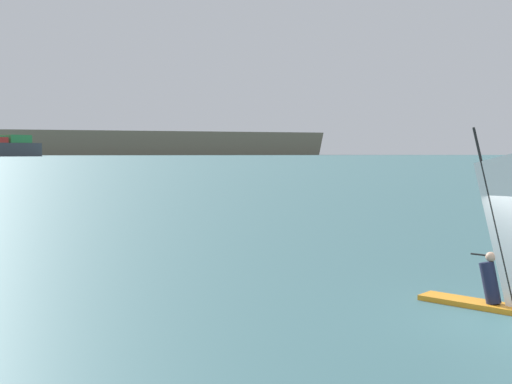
# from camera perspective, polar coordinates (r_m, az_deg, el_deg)

# --- Properties ---
(windsurfer) EXTENTS (2.44, 2.90, 4.07)m
(windsurfer) POSITION_cam_1_polar(r_m,az_deg,el_deg) (14.84, 21.08, -6.20)
(windsurfer) COLOR orange
(windsurfer) RESTS_ON ground_plane
(distant_headland) EXTENTS (909.64, 347.06, 35.23)m
(distant_headland) POSITION_cam_1_polar(r_m,az_deg,el_deg) (1097.32, 2.23, 4.29)
(distant_headland) COLOR #756B56
(distant_headland) RESTS_ON ground_plane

